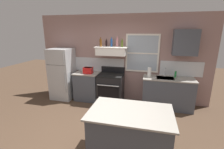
{
  "coord_description": "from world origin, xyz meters",
  "views": [
    {
      "loc": [
        0.91,
        -2.69,
        2.21
      ],
      "look_at": [
        -0.05,
        1.2,
        1.1
      ],
      "focal_mm": 25.42,
      "sensor_mm": 36.0,
      "label": 1
    }
  ],
  "objects": [
    {
      "name": "stove_range",
      "position": [
        -0.25,
        1.86,
        0.46
      ],
      "size": [
        0.76,
        0.69,
        1.09
      ],
      "color": "black",
      "rests_on": "ground_plane"
    },
    {
      "name": "upper_cabinet_right",
      "position": [
        1.8,
        2.04,
        1.9
      ],
      "size": [
        0.64,
        0.32,
        0.7
      ],
      "color": "#474C56"
    },
    {
      "name": "bottle_balsamic_dark",
      "position": [
        -0.41,
        1.96,
        1.84
      ],
      "size": [
        0.06,
        0.06,
        0.23
      ],
      "color": "black",
      "rests_on": "range_hood_shelf"
    },
    {
      "name": "refrigerator",
      "position": [
        -1.9,
        1.84,
        0.83
      ],
      "size": [
        0.7,
        0.72,
        1.66
      ],
      "color": "#B7BABC",
      "rests_on": "ground_plane"
    },
    {
      "name": "bottle_olive_oil_square",
      "position": [
        0.07,
        1.93,
        1.85
      ],
      "size": [
        0.06,
        0.06,
        0.24
      ],
      "color": "#4C601E",
      "rests_on": "range_hood_shelf"
    },
    {
      "name": "toaster",
      "position": [
        -0.98,
        1.83,
        1.01
      ],
      "size": [
        0.3,
        0.2,
        0.19
      ],
      "color": "red",
      "rests_on": "counter_left_of_stove"
    },
    {
      "name": "ground_plane",
      "position": [
        0.0,
        0.0,
        0.0
      ],
      "size": [
        16.0,
        16.0,
        0.0
      ],
      "primitive_type": "plane",
      "color": "#4C3828"
    },
    {
      "name": "kitchen_island",
      "position": [
        0.64,
        -0.3,
        0.46
      ],
      "size": [
        1.4,
        0.9,
        0.91
      ],
      "color": "#474C56",
      "rests_on": "ground_plane"
    },
    {
      "name": "dish_soap_bottle",
      "position": [
        1.63,
        2.0,
        1.0
      ],
      "size": [
        0.06,
        0.06,
        0.18
      ],
      "primitive_type": "cylinder",
      "color": "#268C3F",
      "rests_on": "counter_right_with_sink"
    },
    {
      "name": "bottle_blue_liqueur",
      "position": [
        -0.26,
        1.99,
        1.86
      ],
      "size": [
        0.07,
        0.07,
        0.28
      ],
      "color": "#1E478C",
      "rests_on": "range_hood_shelf"
    },
    {
      "name": "counter_right_with_sink",
      "position": [
        1.45,
        1.9,
        0.46
      ],
      "size": [
        1.43,
        0.63,
        0.91
      ],
      "color": "#474C56",
      "rests_on": "ground_plane"
    },
    {
      "name": "back_wall",
      "position": [
        0.03,
        2.23,
        1.35
      ],
      "size": [
        5.4,
        0.11,
        2.7
      ],
      "color": "gray",
      "rests_on": "ground_plane"
    },
    {
      "name": "bottle_rose_pink",
      "position": [
        -0.09,
        2.02,
        1.87
      ],
      "size": [
        0.07,
        0.07,
        0.3
      ],
      "color": "#C67F84",
      "rests_on": "range_hood_shelf"
    },
    {
      "name": "counter_left_of_stove",
      "position": [
        -1.05,
        1.9,
        0.46
      ],
      "size": [
        0.79,
        0.63,
        0.91
      ],
      "color": "#474C56",
      "rests_on": "ground_plane"
    },
    {
      "name": "sink_faucet",
      "position": [
        1.35,
        2.0,
        1.08
      ],
      "size": [
        0.03,
        0.17,
        0.28
      ],
      "color": "silver",
      "rests_on": "counter_right_with_sink"
    },
    {
      "name": "paper_towel_roll",
      "position": [
        0.9,
        1.9,
        1.04
      ],
      "size": [
        0.11,
        0.11,
        0.27
      ],
      "primitive_type": "cylinder",
      "color": "white",
      "rests_on": "counter_right_with_sink"
    },
    {
      "name": "bottle_amber_wine",
      "position": [
        -0.57,
        1.91,
        1.86
      ],
      "size": [
        0.07,
        0.07,
        0.28
      ],
      "color": "brown",
      "rests_on": "range_hood_shelf"
    },
    {
      "name": "range_hood_shelf",
      "position": [
        -0.25,
        1.96,
        1.62
      ],
      "size": [
        0.96,
        0.52,
        0.24
      ],
      "color": "white"
    }
  ]
}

